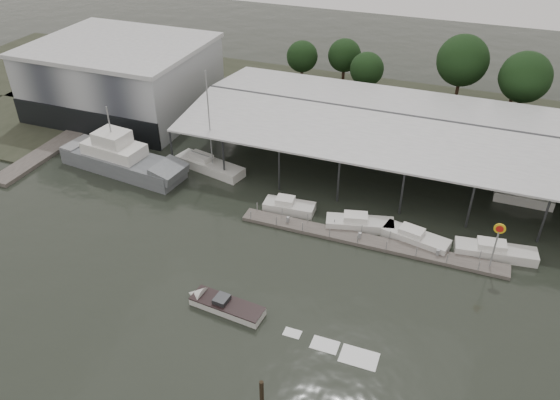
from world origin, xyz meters
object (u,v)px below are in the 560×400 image
(white_sailboat, at_px, (209,165))
(speedboat_underway, at_px, (221,304))
(shell_fuel_sign, at_px, (497,238))
(grey_trawler, at_px, (123,160))

(white_sailboat, distance_m, speedboat_underway, 24.95)
(shell_fuel_sign, height_order, grey_trawler, grey_trawler)
(shell_fuel_sign, relative_size, grey_trawler, 0.31)
(white_sailboat, bearing_deg, speedboat_underway, -47.37)
(grey_trawler, relative_size, speedboat_underway, 0.95)
(shell_fuel_sign, height_order, white_sailboat, white_sailboat)
(speedboat_underway, bearing_deg, shell_fuel_sign, -142.61)
(grey_trawler, xyz_separation_m, white_sailboat, (10.04, 4.01, -0.93))
(grey_trawler, bearing_deg, white_sailboat, 28.36)
(grey_trawler, distance_m, speedboat_underway, 28.52)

